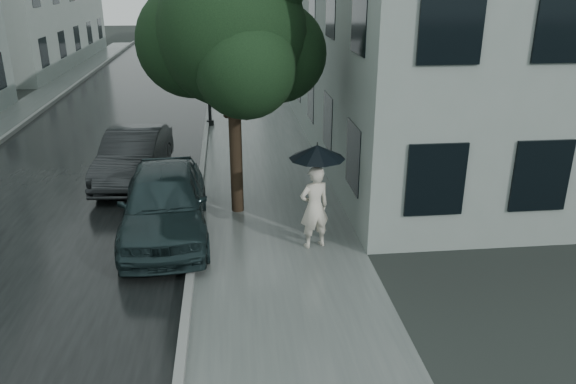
{
  "coord_description": "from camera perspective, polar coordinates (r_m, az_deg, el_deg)",
  "views": [
    {
      "loc": [
        -0.73,
        -8.6,
        5.39
      ],
      "look_at": [
        0.4,
        1.9,
        1.3
      ],
      "focal_mm": 35.0,
      "sensor_mm": 36.0,
      "label": 1
    }
  ],
  "objects": [
    {
      "name": "car_near",
      "position": [
        12.5,
        -12.45,
        -0.99
      ],
      "size": [
        2.1,
        4.65,
        1.55
      ],
      "primitive_type": "imported",
      "rotation": [
        0.0,
        0.0,
        0.06
      ],
      "color": "#1A2A2C",
      "rests_on": "ground"
    },
    {
      "name": "kerb_far",
      "position": [
        22.67,
        -26.3,
        5.41
      ],
      "size": [
        0.15,
        60.0,
        0.15
      ],
      "primitive_type": "cube",
      "color": "slate",
      "rests_on": "ground"
    },
    {
      "name": "car_far",
      "position": [
        16.2,
        -15.36,
        3.6
      ],
      "size": [
        1.79,
        4.35,
        1.4
      ],
      "primitive_type": "imported",
      "rotation": [
        0.0,
        0.0,
        -0.07
      ],
      "color": "black",
      "rests_on": "ground"
    },
    {
      "name": "umbrella",
      "position": [
        11.24,
        2.98,
        4.1
      ],
      "size": [
        1.26,
        1.26,
        1.35
      ],
      "rotation": [
        0.0,
        0.0,
        0.11
      ],
      "color": "black",
      "rests_on": "ground"
    },
    {
      "name": "ground",
      "position": [
        10.17,
        -1.11,
        -10.82
      ],
      "size": [
        120.0,
        120.0,
        0.0
      ],
      "primitive_type": "plane",
      "color": "black",
      "rests_on": "ground"
    },
    {
      "name": "lamp_post",
      "position": [
        21.39,
        -8.71,
        14.56
      ],
      "size": [
        0.85,
        0.32,
        5.27
      ],
      "rotation": [
        0.0,
        0.0,
        0.03
      ],
      "color": "black",
      "rests_on": "ground"
    },
    {
      "name": "sidewalk",
      "position": [
        21.31,
        -3.32,
        6.5
      ],
      "size": [
        3.5,
        60.0,
        0.01
      ],
      "primitive_type": "cube",
      "color": "slate",
      "rests_on": "ground"
    },
    {
      "name": "kerb_near",
      "position": [
        21.29,
        -8.27,
        6.49
      ],
      "size": [
        0.15,
        60.0,
        0.15
      ],
      "primitive_type": "cube",
      "color": "slate",
      "rests_on": "ground"
    },
    {
      "name": "pedestrian",
      "position": [
        11.63,
        2.7,
        -1.56
      ],
      "size": [
        0.75,
        0.6,
        1.78
      ],
      "primitive_type": "imported",
      "rotation": [
        0.0,
        0.0,
        3.44
      ],
      "color": "beige",
      "rests_on": "sidewalk"
    },
    {
      "name": "street_tree",
      "position": [
        12.91,
        -5.77,
        16.16
      ],
      "size": [
        4.34,
        3.94,
        6.4
      ],
      "color": "#332619",
      "rests_on": "ground"
    },
    {
      "name": "asphalt_road",
      "position": [
        21.73,
        -17.56,
        5.82
      ],
      "size": [
        6.85,
        60.0,
        0.0
      ],
      "primitive_type": "cube",
      "color": "black",
      "rests_on": "ground"
    }
  ]
}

